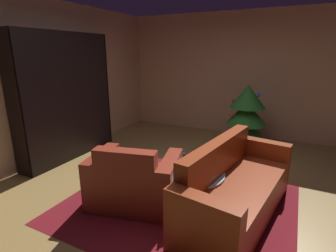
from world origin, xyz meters
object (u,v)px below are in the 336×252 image
couch_red (235,191)px  armchair_red (134,182)px  book_stack_on_table (193,168)px  bottle_on_table (184,170)px  bookshelf_unit (72,97)px  coffee_table (191,175)px  decorated_tree (246,116)px

couch_red → armchair_red: bearing=-163.7°
book_stack_on_table → bottle_on_table: size_ratio=0.68×
bookshelf_unit → armchair_red: bookshelf_unit is taller
coffee_table → bottle_on_table: bottle_on_table is taller
book_stack_on_table → couch_red: bearing=5.7°
couch_red → decorated_tree: decorated_tree is taller
couch_red → coffee_table: 0.53m
armchair_red → book_stack_on_table: armchair_red is taller
armchair_red → decorated_tree: 2.84m
decorated_tree → couch_red: bearing=-82.0°
armchair_red → book_stack_on_table: size_ratio=5.55×
couch_red → decorated_tree: (-0.33, 2.36, 0.34)m
bookshelf_unit → decorated_tree: bearing=33.0°
bookshelf_unit → bottle_on_table: 2.74m
coffee_table → book_stack_on_table: book_stack_on_table is taller
bookshelf_unit → decorated_tree: size_ratio=1.75×
armchair_red → coffee_table: bearing=21.3°
bottle_on_table → decorated_tree: decorated_tree is taller
couch_red → book_stack_on_table: couch_red is taller
bookshelf_unit → bottle_on_table: bearing=-19.2°
decorated_tree → armchair_red: bearing=-107.0°
bookshelf_unit → coffee_table: (2.55, -0.67, -0.64)m
bookshelf_unit → decorated_tree: 3.28m
bookshelf_unit → couch_red: bearing=-10.8°
armchair_red → couch_red: (1.16, 0.34, 0.01)m
bottle_on_table → armchair_red: bearing=-177.0°
armchair_red → bottle_on_table: 0.70m
bookshelf_unit → armchair_red: (1.91, -0.92, -0.77)m
armchair_red → bottle_on_table: armchair_red is taller
coffee_table → decorated_tree: bearing=85.8°
book_stack_on_table → armchair_red: bearing=-156.2°
bottle_on_table → coffee_table: bearing=87.7°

